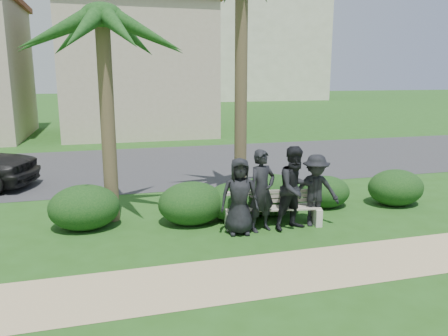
{
  "coord_description": "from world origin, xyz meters",
  "views": [
    {
      "loc": [
        -2.99,
        -8.22,
        3.3
      ],
      "look_at": [
        -0.43,
        1.0,
        1.27
      ],
      "focal_mm": 35.0,
      "sensor_mm": 36.0,
      "label": 1
    }
  ],
  "objects_px": {
    "man_b": "(262,191)",
    "palm_left": "(102,18)",
    "man_c": "(295,188)",
    "man_a": "(239,196)",
    "park_bench": "(272,211)",
    "man_d": "(315,191)"
  },
  "relations": [
    {
      "from": "man_b",
      "to": "man_d",
      "type": "height_order",
      "value": "man_b"
    },
    {
      "from": "man_a",
      "to": "man_d",
      "type": "distance_m",
      "value": 1.77
    },
    {
      "from": "man_d",
      "to": "palm_left",
      "type": "height_order",
      "value": "palm_left"
    },
    {
      "from": "park_bench",
      "to": "man_c",
      "type": "distance_m",
      "value": 0.77
    },
    {
      "from": "man_c",
      "to": "man_a",
      "type": "bearing_deg",
      "value": 165.24
    },
    {
      "from": "man_b",
      "to": "palm_left",
      "type": "height_order",
      "value": "palm_left"
    },
    {
      "from": "man_b",
      "to": "palm_left",
      "type": "bearing_deg",
      "value": 135.13
    },
    {
      "from": "man_a",
      "to": "man_c",
      "type": "relative_size",
      "value": 0.89
    },
    {
      "from": "man_a",
      "to": "palm_left",
      "type": "relative_size",
      "value": 0.3
    },
    {
      "from": "man_a",
      "to": "man_d",
      "type": "relative_size",
      "value": 1.01
    },
    {
      "from": "park_bench",
      "to": "man_b",
      "type": "height_order",
      "value": "man_b"
    },
    {
      "from": "man_a",
      "to": "man_c",
      "type": "xyz_separation_m",
      "value": [
        1.25,
        -0.05,
        0.1
      ]
    },
    {
      "from": "man_b",
      "to": "palm_left",
      "type": "relative_size",
      "value": 0.33
    },
    {
      "from": "man_b",
      "to": "man_d",
      "type": "bearing_deg",
      "value": -17.91
    },
    {
      "from": "park_bench",
      "to": "palm_left",
      "type": "relative_size",
      "value": 0.41
    },
    {
      "from": "palm_left",
      "to": "man_d",
      "type": "bearing_deg",
      "value": -20.22
    },
    {
      "from": "man_a",
      "to": "park_bench",
      "type": "bearing_deg",
      "value": 28.14
    },
    {
      "from": "man_c",
      "to": "park_bench",
      "type": "bearing_deg",
      "value": 124.47
    },
    {
      "from": "park_bench",
      "to": "palm_left",
      "type": "height_order",
      "value": "palm_left"
    },
    {
      "from": "park_bench",
      "to": "man_d",
      "type": "xyz_separation_m",
      "value": [
        0.9,
        -0.26,
        0.47
      ]
    },
    {
      "from": "park_bench",
      "to": "man_c",
      "type": "xyz_separation_m",
      "value": [
        0.37,
        -0.35,
        0.58
      ]
    },
    {
      "from": "man_b",
      "to": "man_c",
      "type": "height_order",
      "value": "man_c"
    }
  ]
}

